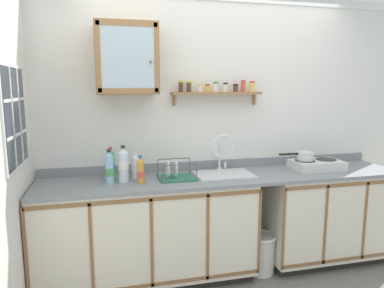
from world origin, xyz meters
name	(u,v)px	position (x,y,z in m)	size (l,w,h in m)	color
back_wall	(216,130)	(0.00, 0.68, 1.28)	(3.92, 0.07, 2.54)	silver
lower_cabinet_run	(147,232)	(-0.73, 0.36, 0.44)	(1.85, 0.62, 0.88)	black
lower_cabinet_run_right	(325,215)	(1.03, 0.36, 0.44)	(1.25, 0.62, 0.88)	black
countertop	(227,177)	(0.00, 0.35, 0.90)	(3.28, 0.64, 0.03)	gray
backsplash	(217,164)	(0.00, 0.65, 0.95)	(3.28, 0.02, 0.08)	gray
sink	(223,174)	(-0.02, 0.40, 0.92)	(0.51, 0.41, 0.47)	silver
hot_plate_stove	(317,165)	(0.91, 0.37, 0.96)	(0.48, 0.30, 0.09)	silver
saucepan	(305,156)	(0.79, 0.39, 1.05)	(0.35, 0.17, 0.08)	silver
bottle_juice_amber_0	(140,171)	(-0.78, 0.28, 1.01)	(0.06, 0.06, 0.23)	gold
bottle_water_clear_1	(123,165)	(-0.91, 0.36, 1.06)	(0.09, 0.09, 0.31)	silver
bottle_opaque_white_2	(135,167)	(-0.81, 0.46, 1.01)	(0.07, 0.07, 0.23)	white
bottle_water_blue_3	(109,169)	(-1.03, 0.33, 1.04)	(0.07, 0.07, 0.29)	#8CB7E0
bottle_soda_green_4	(111,165)	(-1.01, 0.47, 1.04)	(0.07, 0.07, 0.28)	#4CB266
dish_rack	(176,175)	(-0.47, 0.36, 0.94)	(0.31, 0.27, 0.16)	#26664C
wall_cabinet	(127,59)	(-0.85, 0.51, 1.93)	(0.51, 0.32, 0.59)	#996B42
spice_shelf	(218,91)	(-0.02, 0.59, 1.65)	(0.85, 0.14, 0.23)	#996B42
window	(14,117)	(-1.66, 0.10, 1.49)	(0.03, 0.63, 0.72)	#262D38
trash_bin	(260,252)	(0.30, 0.25, 0.19)	(0.29, 0.29, 0.36)	silver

